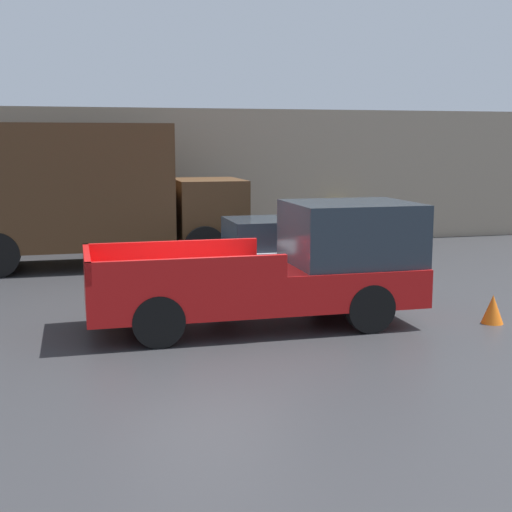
% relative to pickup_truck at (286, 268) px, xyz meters
% --- Properties ---
extents(ground_plane, '(60.00, 60.00, 0.00)m').
position_rel_pickup_truck_xyz_m(ground_plane, '(-1.44, 0.16, -1.00)').
color(ground_plane, '#2D2D30').
extents(building_wall, '(28.00, 0.15, 4.17)m').
position_rel_pickup_truck_xyz_m(building_wall, '(-1.44, 9.77, 1.08)').
color(building_wall, gray).
rests_on(building_wall, ground).
extents(pickup_truck, '(5.74, 2.11, 2.13)m').
position_rel_pickup_truck_xyz_m(pickup_truck, '(0.00, 0.00, 0.00)').
color(pickup_truck, red).
rests_on(pickup_truck, ground).
extents(car, '(4.49, 1.96, 1.50)m').
position_rel_pickup_truck_xyz_m(car, '(0.83, 3.31, -0.23)').
color(car, silver).
rests_on(car, ground).
extents(delivery_truck, '(7.97, 2.44, 3.63)m').
position_rel_pickup_truck_xyz_m(delivery_truck, '(-3.61, 6.91, 0.94)').
color(delivery_truck, '#472D19').
rests_on(delivery_truck, ground).
extents(newspaper_box, '(0.45, 0.40, 0.96)m').
position_rel_pickup_truck_xyz_m(newspaper_box, '(4.53, 9.44, -0.52)').
color(newspaper_box, gold).
rests_on(newspaper_box, ground).
extents(traffic_cone, '(0.39, 0.39, 0.51)m').
position_rel_pickup_truck_xyz_m(traffic_cone, '(3.56, -0.91, -0.75)').
color(traffic_cone, orange).
rests_on(traffic_cone, ground).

